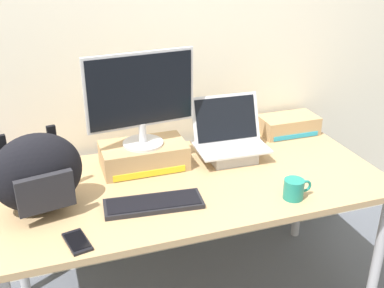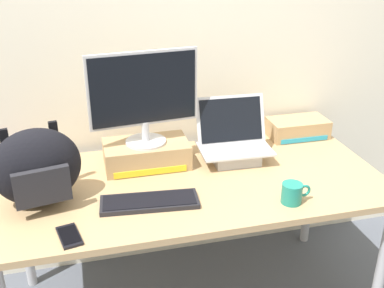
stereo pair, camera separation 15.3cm
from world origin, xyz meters
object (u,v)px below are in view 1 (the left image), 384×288
object	(u,v)px
open_laptop	(230,146)
messenger_backpack	(38,173)
coffee_mug	(294,189)
cell_phone	(77,242)
desktop_monitor	(141,97)
toner_box_yellow	(144,156)
plush_toy	(4,163)
external_keyboard	(154,204)
toner_box_cyan	(288,125)

from	to	relation	value
open_laptop	messenger_backpack	distance (m)	0.94
coffee_mug	cell_phone	world-z (taller)	coffee_mug
desktop_monitor	messenger_backpack	bearing A→B (deg)	-160.32
toner_box_yellow	cell_phone	size ratio (longest dim) A/B	2.54
coffee_mug	plush_toy	size ratio (longest dim) A/B	1.30
desktop_monitor	messenger_backpack	world-z (taller)	desktop_monitor
external_keyboard	messenger_backpack	size ratio (longest dim) A/B	1.07
coffee_mug	cell_phone	bearing A→B (deg)	-178.47
toner_box_yellow	desktop_monitor	size ratio (longest dim) A/B	0.78
external_keyboard	toner_box_cyan	bearing A→B (deg)	34.37
desktop_monitor	cell_phone	xyz separation A→B (m)	(-0.37, -0.51, -0.35)
toner_box_yellow	cell_phone	bearing A→B (deg)	-125.95
toner_box_yellow	messenger_backpack	distance (m)	0.55
messenger_backpack	cell_phone	world-z (taller)	messenger_backpack
toner_box_yellow	plush_toy	distance (m)	0.65
cell_phone	toner_box_cyan	bearing A→B (deg)	15.52
open_laptop	external_keyboard	world-z (taller)	open_laptop
messenger_backpack	coffee_mug	world-z (taller)	messenger_backpack
cell_phone	toner_box_cyan	size ratio (longest dim) A/B	0.50
desktop_monitor	toner_box_cyan	size ratio (longest dim) A/B	1.61
plush_toy	toner_box_cyan	distance (m)	1.50
open_laptop	toner_box_yellow	bearing A→B (deg)	176.24
open_laptop	cell_phone	world-z (taller)	open_laptop
coffee_mug	plush_toy	world-z (taller)	plush_toy
coffee_mug	external_keyboard	bearing A→B (deg)	167.30
plush_toy	desktop_monitor	bearing A→B (deg)	-13.21
toner_box_yellow	external_keyboard	xyz separation A→B (m)	(-0.05, -0.36, -0.05)
toner_box_yellow	toner_box_cyan	distance (m)	0.88
external_keyboard	cell_phone	world-z (taller)	external_keyboard
toner_box_yellow	messenger_backpack	bearing A→B (deg)	-154.22
toner_box_yellow	toner_box_cyan	world-z (taller)	toner_box_yellow
messenger_backpack	desktop_monitor	bearing A→B (deg)	14.58
open_laptop	plush_toy	world-z (taller)	open_laptop
external_keyboard	cell_phone	bearing A→B (deg)	-149.13
messenger_backpack	coffee_mug	xyz separation A→B (m)	(1.02, -0.26, -0.12)
open_laptop	coffee_mug	distance (m)	0.46
plush_toy	toner_box_cyan	size ratio (longest dim) A/B	0.31
desktop_monitor	external_keyboard	world-z (taller)	desktop_monitor
open_laptop	messenger_backpack	size ratio (longest dim) A/B	0.91
toner_box_yellow	open_laptop	world-z (taller)	open_laptop
toner_box_cyan	coffee_mug	bearing A→B (deg)	-117.45
plush_toy	external_keyboard	bearing A→B (deg)	-40.75
desktop_monitor	messenger_backpack	xyz separation A→B (m)	(-0.48, -0.23, -0.19)
desktop_monitor	external_keyboard	distance (m)	0.50
open_laptop	cell_phone	size ratio (longest dim) A/B	2.24
external_keyboard	coffee_mug	size ratio (longest dim) A/B	3.26
toner_box_yellow	toner_box_cyan	size ratio (longest dim) A/B	1.26
external_keyboard	toner_box_cyan	size ratio (longest dim) A/B	1.31
open_laptop	external_keyboard	bearing A→B (deg)	-144.40
coffee_mug	plush_toy	bearing A→B (deg)	151.38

